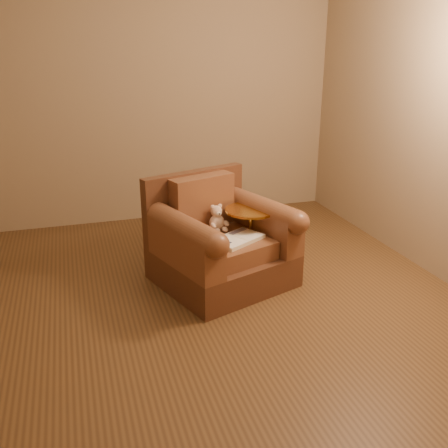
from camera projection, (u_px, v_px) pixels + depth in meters
name	position (u px, v px, depth m)	size (l,w,h in m)	color
floor	(196.00, 303.00, 3.69)	(4.00, 4.00, 0.00)	brown
room	(190.00, 59.00, 3.10)	(4.02, 4.02, 2.71)	#92795A
armchair	(219.00, 243.00, 3.94)	(1.16, 1.13, 0.83)	#532E1B
teddy_bear	(217.00, 220.00, 3.96)	(0.16, 0.18, 0.22)	beige
guidebook	(238.00, 239.00, 3.77)	(0.45, 0.39, 0.03)	beige
side_table	(250.00, 240.00, 4.03)	(0.41, 0.41, 0.58)	gold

